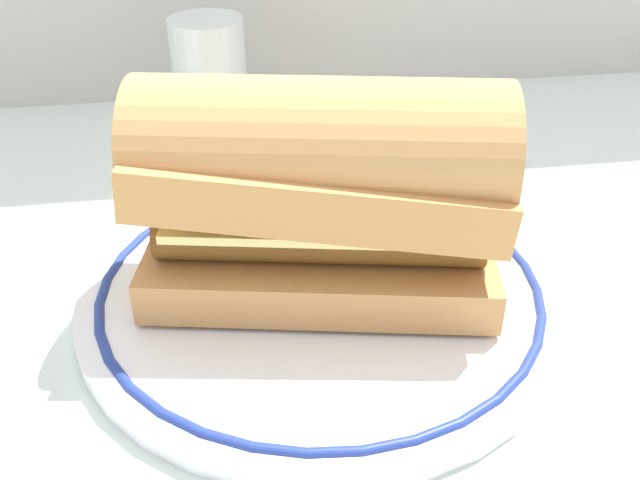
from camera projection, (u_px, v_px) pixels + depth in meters
ground_plane at (282, 342)px, 0.43m from camera, size 1.50×1.50×0.00m
plate at (320, 291)px, 0.46m from camera, size 0.29×0.29×0.01m
sausage_sandwich at (320, 187)px, 0.42m from camera, size 0.22×0.13×0.13m
drinking_glass at (211, 90)px, 0.63m from camera, size 0.06×0.06×0.11m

